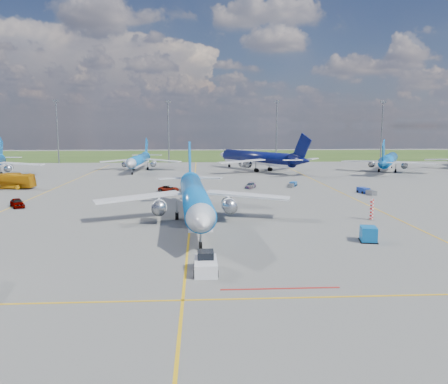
{
  "coord_description": "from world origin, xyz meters",
  "views": [
    {
      "loc": [
        1.41,
        -52.26,
        13.36
      ],
      "look_at": [
        4.84,
        9.44,
        4.0
      ],
      "focal_mm": 35.0,
      "sensor_mm": 36.0,
      "label": 1
    }
  ],
  "objects": [
    {
      "name": "warning_post",
      "position": [
        26.0,
        8.0,
        1.5
      ],
      "size": [
        0.5,
        0.5,
        3.0
      ],
      "primitive_type": "cylinder",
      "color": "red",
      "rests_on": "ground"
    },
    {
      "name": "bg_jet_ne",
      "position": [
        57.37,
        74.13,
        0.0
      ],
      "size": [
        42.19,
        45.65,
        9.62
      ],
      "primitive_type": null,
      "rotation": [
        0.0,
        0.0,
        2.64
      ],
      "color": "#0C5EAE",
      "rests_on": "ground"
    },
    {
      "name": "baggage_tug_c",
      "position": [
        -1.3,
        37.43,
        0.5
      ],
      "size": [
        2.92,
        4.85,
        1.06
      ],
      "rotation": [
        0.0,
        0.0,
        -0.38
      ],
      "color": "#1A49A0",
      "rests_on": "ground"
    },
    {
      "name": "service_car_b",
      "position": [
        -5.0,
        37.0,
        0.6
      ],
      "size": [
        4.66,
        2.9,
        1.2
      ],
      "primitive_type": "imported",
      "rotation": [
        0.0,
        0.0,
        1.35
      ],
      "color": "#999999",
      "rests_on": "ground"
    },
    {
      "name": "floodlight_masts",
      "position": [
        10.0,
        110.0,
        12.56
      ],
      "size": [
        202.2,
        0.5,
        22.7
      ],
      "color": "slate",
      "rests_on": "ground"
    },
    {
      "name": "grass_strip",
      "position": [
        0.0,
        150.0,
        0.0
      ],
      "size": [
        400.0,
        80.0,
        0.01
      ],
      "primitive_type": "cube",
      "color": "#2D4719",
      "rests_on": "ground"
    },
    {
      "name": "baggage_tug_w",
      "position": [
        34.45,
        31.93,
        0.52
      ],
      "size": [
        2.49,
        5.16,
        1.12
      ],
      "rotation": [
        0.0,
        0.0,
        0.24
      ],
      "color": "navy",
      "rests_on": "ground"
    },
    {
      "name": "main_airliner",
      "position": [
        0.64,
        7.32,
        0.0
      ],
      "size": [
        32.46,
        41.32,
        10.38
      ],
      "primitive_type": null,
      "rotation": [
        0.0,
        0.0,
        0.06
      ],
      "color": "#0C5EAE",
      "rests_on": "ground"
    },
    {
      "name": "ground",
      "position": [
        0.0,
        0.0,
        0.0
      ],
      "size": [
        400.0,
        400.0,
        0.0
      ],
      "primitive_type": "plane",
      "color": "#5C5C5A",
      "rests_on": "ground"
    },
    {
      "name": "baggage_tug_e",
      "position": [
        21.96,
        42.93,
        0.47
      ],
      "size": [
        2.92,
        4.56,
        1.0
      ],
      "rotation": [
        0.0,
        0.0,
        -0.42
      ],
      "color": "#1A54A0",
      "rests_on": "ground"
    },
    {
      "name": "service_car_a",
      "position": [
        -28.94,
        20.79,
        0.75
      ],
      "size": [
        3.84,
        4.68,
        1.5
      ],
      "primitive_type": "imported",
      "rotation": [
        0.0,
        0.0,
        0.56
      ],
      "color": "#999999",
      "rests_on": "ground"
    },
    {
      "name": "uld_container",
      "position": [
        21.02,
        -3.68,
        0.87
      ],
      "size": [
        2.16,
        2.49,
        1.74
      ],
      "primitive_type": "cube",
      "rotation": [
        0.0,
        0.0,
        -0.21
      ],
      "color": "#0B5CA4",
      "rests_on": "ground"
    },
    {
      "name": "bg_jet_nnw",
      "position": [
        -16.9,
        80.52,
        0.0
      ],
      "size": [
        27.69,
        35.68,
        9.1
      ],
      "primitive_type": null,
      "rotation": [
        0.0,
        0.0,
        -0.04
      ],
      "color": "#0C5EAE",
      "rests_on": "ground"
    },
    {
      "name": "service_car_c",
      "position": [
        12.33,
        41.03,
        0.59
      ],
      "size": [
        3.1,
        4.41,
        1.19
      ],
      "primitive_type": "imported",
      "rotation": [
        0.0,
        0.0,
        -0.39
      ],
      "color": "#999999",
      "rests_on": "ground"
    },
    {
      "name": "taxiway_lines",
      "position": [
        0.17,
        27.7,
        0.01
      ],
      "size": [
        60.25,
        160.0,
        0.02
      ],
      "color": "gold",
      "rests_on": "ground"
    },
    {
      "name": "pushback_tug",
      "position": [
        1.87,
        -13.51,
        0.76
      ],
      "size": [
        2.09,
        5.55,
        1.88
      ],
      "rotation": [
        0.0,
        0.0,
        0.01
      ],
      "color": "silver",
      "rests_on": "ground"
    },
    {
      "name": "bg_jet_n",
      "position": [
        18.66,
        77.93,
        0.0
      ],
      "size": [
        50.3,
        53.45,
        11.18
      ],
      "primitive_type": null,
      "rotation": [
        0.0,
        0.0,
        3.71
      ],
      "color": "#070D40",
      "rests_on": "ground"
    },
    {
      "name": "apron_bus",
      "position": [
        -40.27,
        43.18,
        1.68
      ],
      "size": [
        12.3,
        4.03,
        3.36
      ],
      "primitive_type": "imported",
      "rotation": [
        0.0,
        0.0,
        1.47
      ],
      "color": "#C77E0B",
      "rests_on": "ground"
    }
  ]
}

